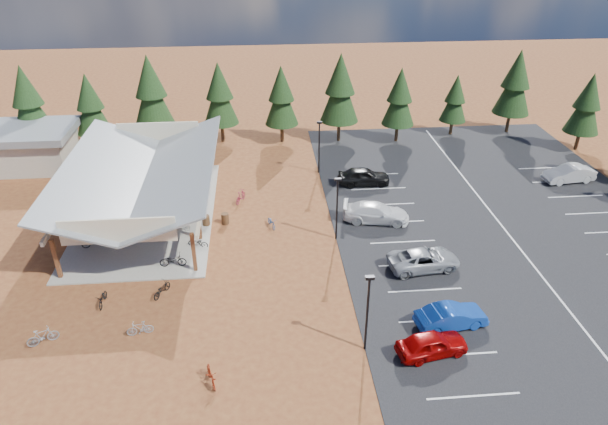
% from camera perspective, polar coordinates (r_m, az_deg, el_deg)
% --- Properties ---
extents(ground, '(140.00, 140.00, 0.00)m').
position_cam_1_polar(ground, '(39.83, -3.37, -4.60)').
color(ground, brown).
rests_on(ground, ground).
extents(asphalt_lot, '(27.00, 44.00, 0.04)m').
position_cam_1_polar(asphalt_lot, '(46.42, 19.95, -1.13)').
color(asphalt_lot, black).
rests_on(asphalt_lot, ground).
extents(concrete_pad, '(10.60, 18.60, 0.10)m').
position_cam_1_polar(concrete_pad, '(46.74, -16.03, -0.18)').
color(concrete_pad, gray).
rests_on(concrete_pad, ground).
extents(bike_pavilion, '(11.65, 19.40, 4.97)m').
position_cam_1_polar(bike_pavilion, '(45.07, -16.69, 3.99)').
color(bike_pavilion, '#562B18').
rests_on(bike_pavilion, concrete_pad).
extents(outbuilding, '(11.00, 7.00, 3.90)m').
position_cam_1_polar(outbuilding, '(59.69, -27.95, 6.12)').
color(outbuilding, '#ADA593').
rests_on(outbuilding, ground).
extents(lamp_post_0, '(0.50, 0.25, 5.14)m').
position_cam_1_polar(lamp_post_0, '(30.54, 6.71, -9.97)').
color(lamp_post_0, black).
rests_on(lamp_post_0, ground).
extents(lamp_post_1, '(0.50, 0.25, 5.14)m').
position_cam_1_polar(lamp_post_1, '(40.36, 3.51, 0.84)').
color(lamp_post_1, black).
rests_on(lamp_post_1, ground).
extents(lamp_post_2, '(0.50, 0.25, 5.14)m').
position_cam_1_polar(lamp_post_2, '(51.12, 1.61, 7.27)').
color(lamp_post_2, black).
rests_on(lamp_post_2, ground).
extents(trash_bin_0, '(0.60, 0.60, 0.90)m').
position_cam_1_polar(trash_bin_0, '(43.92, -10.27, -0.86)').
color(trash_bin_0, '#482F19').
rests_on(trash_bin_0, ground).
extents(trash_bin_1, '(0.60, 0.60, 0.90)m').
position_cam_1_polar(trash_bin_1, '(43.98, -8.31, -0.63)').
color(trash_bin_1, '#482F19').
rests_on(trash_bin_1, ground).
extents(pine_0, '(3.89, 3.89, 9.07)m').
position_cam_1_polar(pine_0, '(61.45, -27.09, 10.47)').
color(pine_0, '#382314').
rests_on(pine_0, ground).
extents(pine_1, '(3.49, 3.49, 8.13)m').
position_cam_1_polar(pine_1, '(59.60, -21.60, 10.53)').
color(pine_1, '#382314').
rests_on(pine_1, ground).
extents(pine_2, '(4.13, 4.13, 9.62)m').
position_cam_1_polar(pine_2, '(58.79, -15.81, 12.17)').
color(pine_2, '#382314').
rests_on(pine_2, ground).
extents(pine_3, '(3.69, 3.69, 8.60)m').
position_cam_1_polar(pine_3, '(58.56, -8.88, 12.21)').
color(pine_3, '#382314').
rests_on(pine_3, ground).
extents(pine_4, '(3.55, 3.55, 8.26)m').
position_cam_1_polar(pine_4, '(57.97, -2.40, 12.14)').
color(pine_4, '#382314').
rests_on(pine_4, ground).
extents(pine_5, '(4.06, 4.06, 9.46)m').
position_cam_1_polar(pine_5, '(58.03, 3.82, 12.88)').
color(pine_5, '#382314').
rests_on(pine_5, ground).
extents(pine_6, '(3.45, 3.45, 8.04)m').
position_cam_1_polar(pine_6, '(58.92, 10.04, 11.87)').
color(pine_6, '#382314').
rests_on(pine_6, ground).
extents(pine_7, '(2.90, 2.90, 6.75)m').
position_cam_1_polar(pine_7, '(62.41, 15.62, 11.47)').
color(pine_7, '#382314').
rests_on(pine_7, ground).
extents(pine_8, '(3.97, 3.97, 9.24)m').
position_cam_1_polar(pine_8, '(64.73, 21.39, 12.60)').
color(pine_8, '#382314').
rests_on(pine_8, ground).
extents(pine_13, '(3.48, 3.48, 8.10)m').
position_cam_1_polar(pine_13, '(62.76, 27.65, 10.10)').
color(pine_13, '#382314').
rests_on(pine_13, ground).
extents(bike_0, '(1.97, 1.17, 0.98)m').
position_cam_1_polar(bike_0, '(43.33, -21.21, -2.79)').
color(bike_0, black).
rests_on(bike_0, concrete_pad).
extents(bike_1, '(1.61, 0.79, 0.93)m').
position_cam_1_polar(bike_1, '(44.97, -18.94, -1.16)').
color(bike_1, '#A1A5A9').
rests_on(bike_1, concrete_pad).
extents(bike_2, '(1.85, 1.12, 0.92)m').
position_cam_1_polar(bike_2, '(50.07, -17.48, 2.31)').
color(bike_2, navy).
rests_on(bike_2, concrete_pad).
extents(bike_3, '(1.51, 0.59, 0.88)m').
position_cam_1_polar(bike_3, '(53.88, -18.06, 4.15)').
color(bike_3, maroon).
rests_on(bike_3, concrete_pad).
extents(bike_4, '(1.88, 0.67, 0.99)m').
position_cam_1_polar(bike_4, '(39.36, -13.64, -4.91)').
color(bike_4, black).
rests_on(bike_4, concrete_pad).
extents(bike_5, '(1.62, 0.87, 0.94)m').
position_cam_1_polar(bike_5, '(43.53, -12.83, -1.26)').
color(bike_5, gray).
rests_on(bike_5, concrete_pad).
extents(bike_6, '(1.79, 1.01, 0.89)m').
position_cam_1_polar(bike_6, '(47.22, -12.47, 1.31)').
color(bike_6, '#1A1C99').
rests_on(bike_6, concrete_pad).
extents(bike_7, '(1.79, 0.54, 1.07)m').
position_cam_1_polar(bike_7, '(50.74, -11.14, 3.63)').
color(bike_7, maroon).
rests_on(bike_7, concrete_pad).
extents(bike_8, '(0.60, 1.69, 0.88)m').
position_cam_1_polar(bike_8, '(37.37, -20.42, -8.47)').
color(bike_8, black).
rests_on(bike_8, ground).
extents(bike_9, '(1.83, 1.23, 1.08)m').
position_cam_1_polar(bike_9, '(35.66, -25.82, -11.66)').
color(bike_9, gray).
rests_on(bike_9, ground).
extents(bike_11, '(1.02, 1.83, 1.06)m').
position_cam_1_polar(bike_11, '(30.51, -9.78, -16.55)').
color(bike_11, maroon).
rests_on(bike_11, ground).
extents(bike_12, '(1.35, 1.81, 0.91)m').
position_cam_1_polar(bike_12, '(37.01, -14.75, -7.81)').
color(bike_12, black).
rests_on(bike_12, ground).
extents(bike_13, '(1.63, 0.71, 0.95)m').
position_cam_1_polar(bike_13, '(34.28, -16.89, -11.58)').
color(bike_13, '#9E9FA7').
rests_on(bike_13, ground).
extents(bike_14, '(1.02, 1.66, 0.82)m').
position_cam_1_polar(bike_14, '(43.13, -3.42, -1.05)').
color(bike_14, navy).
rests_on(bike_14, ground).
extents(bike_15, '(1.23, 1.89, 1.10)m').
position_cam_1_polar(bike_15, '(46.99, -6.69, 1.71)').
color(bike_15, maroon).
rests_on(bike_15, ground).
extents(bike_16, '(1.64, 0.95, 0.81)m').
position_cam_1_polar(bike_16, '(41.30, -11.11, -3.13)').
color(bike_16, black).
rests_on(bike_16, ground).
extents(car_0, '(4.36, 2.41, 1.40)m').
position_cam_1_polar(car_0, '(32.31, 13.32, -13.32)').
color(car_0, '#930404').
rests_on(car_0, asphalt_lot).
extents(car_1, '(4.55, 2.17, 1.44)m').
position_cam_1_polar(car_1, '(34.38, 15.24, -10.54)').
color(car_1, '#113B9D').
rests_on(car_1, asphalt_lot).
extents(car_2, '(5.31, 2.88, 1.41)m').
position_cam_1_polar(car_2, '(38.99, 12.51, -4.85)').
color(car_2, '#93969B').
rests_on(car_2, asphalt_lot).
extents(car_3, '(5.64, 3.19, 1.54)m').
position_cam_1_polar(car_3, '(44.02, 7.59, -0.00)').
color(car_3, silver).
rests_on(car_3, asphalt_lot).
extents(car_4, '(4.80, 2.10, 1.61)m').
position_cam_1_polar(car_4, '(49.85, 6.31, 3.81)').
color(car_4, black).
rests_on(car_4, asphalt_lot).
extents(car_9, '(4.84, 2.14, 1.54)m').
position_cam_1_polar(car_9, '(55.77, 26.12, 3.68)').
color(car_9, silver).
rests_on(car_9, asphalt_lot).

